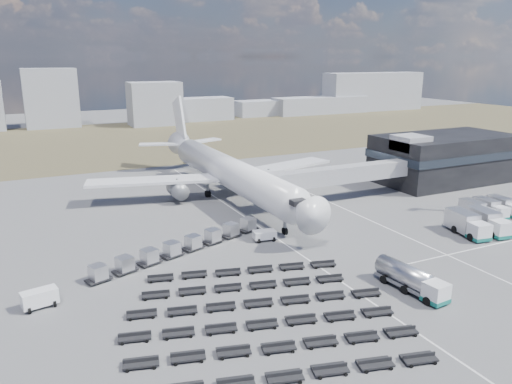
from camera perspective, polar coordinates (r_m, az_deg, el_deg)
name	(u,v)px	position (r m, az deg, el deg)	size (l,w,h in m)	color
ground	(317,254)	(69.57, 6.94, -7.09)	(420.00, 420.00, 0.00)	#565659
grass_strip	(136,139)	(169.68, -13.56, 5.88)	(420.00, 90.00, 0.01)	#4E492F
lane_markings	(361,237)	(77.19, 11.88, -5.03)	(47.12, 110.00, 0.01)	silver
terminal	(444,157)	(115.78, 20.74, 3.76)	(30.40, 16.40, 11.00)	black
jet_bridge	(331,176)	(92.70, 8.54, 1.81)	(30.30, 3.80, 7.05)	#939399
airliner	(226,170)	(95.53, -3.46, 2.50)	(51.59, 64.53, 17.62)	white
skyline	(97,106)	(206.77, -17.73, 9.35)	(311.09, 25.70, 22.10)	#999CA7
fuel_tanker	(411,279)	(60.95, 17.29, -9.48)	(3.28, 9.59, 3.04)	white
pushback_tug	(264,236)	(73.90, 0.98, -5.00)	(3.31, 1.86, 1.49)	white
utility_van	(40,299)	(59.77, -23.48, -11.14)	(3.70, 1.67, 2.02)	white
catering_truck	(238,182)	(102.47, -2.04, 1.15)	(3.07, 6.19, 2.74)	white
service_trucks_near	(478,223)	(83.54, 24.02, -3.25)	(7.72, 8.78, 3.15)	white
service_trucks_far	(491,208)	(93.77, 25.23, -1.67)	(8.93, 7.05, 2.56)	white
uld_row	(183,246)	(69.72, -8.37, -6.08)	(27.25, 11.17, 1.91)	black
baggage_dollies	(258,314)	(53.41, 0.23, -13.79)	(31.85, 29.21, 0.75)	black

